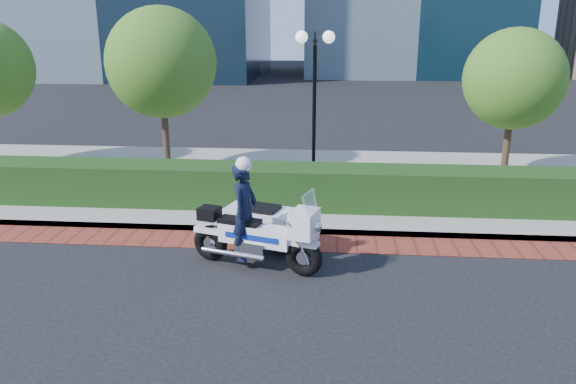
# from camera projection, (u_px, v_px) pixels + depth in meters

# --- Properties ---
(ground) EXTENTS (120.00, 120.00, 0.00)m
(ground) POSITION_uv_depth(u_px,v_px,m) (250.00, 271.00, 10.77)
(ground) COLOR black
(ground) RESTS_ON ground
(brick_strip) EXTENTS (60.00, 1.00, 0.01)m
(brick_strip) POSITION_uv_depth(u_px,v_px,m) (260.00, 241.00, 12.20)
(brick_strip) COLOR maroon
(brick_strip) RESTS_ON ground
(sidewalk) EXTENTS (60.00, 8.00, 0.15)m
(sidewalk) POSITION_uv_depth(u_px,v_px,m) (280.00, 182.00, 16.47)
(sidewalk) COLOR gray
(sidewalk) RESTS_ON ground
(hedge_main) EXTENTS (18.00, 1.20, 1.00)m
(hedge_main) POSITION_uv_depth(u_px,v_px,m) (271.00, 186.00, 14.01)
(hedge_main) COLOR black
(hedge_main) RESTS_ON sidewalk
(lamppost) EXTENTS (1.02, 0.70, 4.21)m
(lamppost) POSITION_uv_depth(u_px,v_px,m) (315.00, 86.00, 14.78)
(lamppost) COLOR black
(lamppost) RESTS_ON sidewalk
(tree_b) EXTENTS (3.20, 3.20, 4.89)m
(tree_b) POSITION_uv_depth(u_px,v_px,m) (161.00, 63.00, 16.24)
(tree_b) COLOR #332319
(tree_b) RESTS_ON sidewalk
(tree_c) EXTENTS (2.80, 2.80, 4.30)m
(tree_c) POSITION_uv_depth(u_px,v_px,m) (514.00, 79.00, 15.56)
(tree_c) COLOR #332319
(tree_c) RESTS_ON sidewalk
(police_motorcycle) EXTENTS (2.65, 2.30, 2.19)m
(police_motorcycle) POSITION_uv_depth(u_px,v_px,m) (258.00, 224.00, 11.09)
(police_motorcycle) COLOR black
(police_motorcycle) RESTS_ON ground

